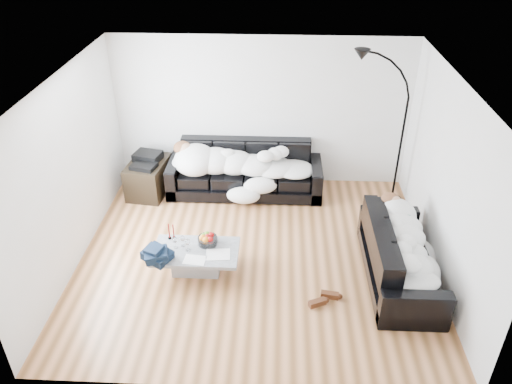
{
  "coord_description": "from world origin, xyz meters",
  "views": [
    {
      "loc": [
        0.29,
        -5.69,
        4.56
      ],
      "look_at": [
        0.0,
        0.3,
        0.9
      ],
      "focal_mm": 35.0,
      "sensor_mm": 36.0,
      "label": 1
    }
  ],
  "objects_px": {
    "sofa_right": "(401,254)",
    "candle_left": "(169,231)",
    "stereo": "(146,159)",
    "coffee_table": "(197,260)",
    "wine_glass_b": "(175,243)",
    "av_cabinet": "(149,177)",
    "sofa_back": "(245,170)",
    "sleeper_back": "(245,160)",
    "floor_lamp": "(401,140)",
    "wine_glass_a": "(183,241)",
    "sleeper_right": "(404,240)",
    "shoes": "(323,299)",
    "wine_glass_c": "(188,245)",
    "fruit_bowl": "(208,239)",
    "candle_right": "(173,232)"
  },
  "relations": [
    {
      "from": "sofa_right",
      "to": "sleeper_back",
      "type": "distance_m",
      "value": 3.09
    },
    {
      "from": "shoes",
      "to": "floor_lamp",
      "type": "height_order",
      "value": "floor_lamp"
    },
    {
      "from": "sofa_right",
      "to": "candle_left",
      "type": "bearing_deg",
      "value": 85.16
    },
    {
      "from": "sleeper_right",
      "to": "wine_glass_a",
      "type": "bearing_deg",
      "value": 87.79
    },
    {
      "from": "floor_lamp",
      "to": "wine_glass_a",
      "type": "bearing_deg",
      "value": -130.14
    },
    {
      "from": "coffee_table",
      "to": "wine_glass_c",
      "type": "bearing_deg",
      "value": -175.81
    },
    {
      "from": "wine_glass_b",
      "to": "candle_left",
      "type": "height_order",
      "value": "candle_left"
    },
    {
      "from": "candle_left",
      "to": "stereo",
      "type": "bearing_deg",
      "value": 112.03
    },
    {
      "from": "av_cabinet",
      "to": "wine_glass_c",
      "type": "bearing_deg",
      "value": -55.95
    },
    {
      "from": "candle_right",
      "to": "wine_glass_a",
      "type": "bearing_deg",
      "value": -46.85
    },
    {
      "from": "sofa_back",
      "to": "coffee_table",
      "type": "distance_m",
      "value": 2.22
    },
    {
      "from": "sleeper_back",
      "to": "wine_glass_c",
      "type": "height_order",
      "value": "sleeper_back"
    },
    {
      "from": "coffee_table",
      "to": "floor_lamp",
      "type": "height_order",
      "value": "floor_lamp"
    },
    {
      "from": "wine_glass_c",
      "to": "shoes",
      "type": "height_order",
      "value": "wine_glass_c"
    },
    {
      "from": "sleeper_back",
      "to": "sleeper_right",
      "type": "xyz_separation_m",
      "value": [
        2.23,
        -2.12,
        -0.01
      ]
    },
    {
      "from": "wine_glass_b",
      "to": "stereo",
      "type": "xyz_separation_m",
      "value": [
        -0.85,
        1.99,
        0.23
      ]
    },
    {
      "from": "av_cabinet",
      "to": "candle_left",
      "type": "bearing_deg",
      "value": -60.65
    },
    {
      "from": "av_cabinet",
      "to": "floor_lamp",
      "type": "bearing_deg",
      "value": 6.6
    },
    {
      "from": "coffee_table",
      "to": "stereo",
      "type": "distance_m",
      "value": 2.38
    },
    {
      "from": "wine_glass_c",
      "to": "sleeper_right",
      "type": "bearing_deg",
      "value": -0.32
    },
    {
      "from": "sofa_right",
      "to": "wine_glass_c",
      "type": "xyz_separation_m",
      "value": [
        -2.86,
        0.02,
        0.03
      ]
    },
    {
      "from": "sleeper_right",
      "to": "shoes",
      "type": "relative_size",
      "value": 4.39
    },
    {
      "from": "fruit_bowl",
      "to": "floor_lamp",
      "type": "distance_m",
      "value": 3.5
    },
    {
      "from": "wine_glass_a",
      "to": "candle_left",
      "type": "height_order",
      "value": "candle_left"
    },
    {
      "from": "wine_glass_b",
      "to": "candle_left",
      "type": "relative_size",
      "value": 0.65
    },
    {
      "from": "wine_glass_b",
      "to": "av_cabinet",
      "type": "relative_size",
      "value": 0.19
    },
    {
      "from": "wine_glass_b",
      "to": "stereo",
      "type": "relative_size",
      "value": 0.37
    },
    {
      "from": "sleeper_right",
      "to": "av_cabinet",
      "type": "bearing_deg",
      "value": 62.13
    },
    {
      "from": "sofa_back",
      "to": "wine_glass_c",
      "type": "xyz_separation_m",
      "value": [
        -0.63,
        -2.15,
        0.0
      ]
    },
    {
      "from": "floor_lamp",
      "to": "sleeper_back",
      "type": "bearing_deg",
      "value": -162.92
    },
    {
      "from": "sofa_right",
      "to": "wine_glass_c",
      "type": "height_order",
      "value": "sofa_right"
    },
    {
      "from": "stereo",
      "to": "floor_lamp",
      "type": "xyz_separation_m",
      "value": [
        4.18,
        -0.05,
        0.47
      ]
    },
    {
      "from": "sofa_back",
      "to": "sleeper_back",
      "type": "xyz_separation_m",
      "value": [
        0.0,
        -0.05,
        0.21
      ]
    },
    {
      "from": "coffee_table",
      "to": "candle_left",
      "type": "height_order",
      "value": "candle_left"
    },
    {
      "from": "sofa_right",
      "to": "sleeper_right",
      "type": "xyz_separation_m",
      "value": [
        -0.0,
        0.0,
        0.23
      ]
    },
    {
      "from": "sleeper_back",
      "to": "fruit_bowl",
      "type": "height_order",
      "value": "sleeper_back"
    },
    {
      "from": "sleeper_back",
      "to": "wine_glass_b",
      "type": "relative_size",
      "value": 13.56
    },
    {
      "from": "sleeper_right",
      "to": "candle_left",
      "type": "bearing_deg",
      "value": 85.16
    },
    {
      "from": "sleeper_back",
      "to": "av_cabinet",
      "type": "xyz_separation_m",
      "value": [
        -1.66,
        -0.06,
        -0.35
      ]
    },
    {
      "from": "wine_glass_a",
      "to": "coffee_table",
      "type": "bearing_deg",
      "value": -25.69
    },
    {
      "from": "wine_glass_c",
      "to": "floor_lamp",
      "type": "xyz_separation_m",
      "value": [
        3.15,
        1.99,
        0.69
      ]
    },
    {
      "from": "sofa_back",
      "to": "shoes",
      "type": "distance_m",
      "value": 2.97
    },
    {
      "from": "av_cabinet",
      "to": "wine_glass_a",
      "type": "bearing_deg",
      "value": -56.83
    },
    {
      "from": "sofa_back",
      "to": "av_cabinet",
      "type": "xyz_separation_m",
      "value": [
        -1.66,
        -0.11,
        -0.13
      ]
    },
    {
      "from": "shoes",
      "to": "floor_lamp",
      "type": "bearing_deg",
      "value": 48.37
    },
    {
      "from": "stereo",
      "to": "sleeper_back",
      "type": "bearing_deg",
      "value": 15.82
    },
    {
      "from": "av_cabinet",
      "to": "wine_glass_b",
      "type": "bearing_deg",
      "value": -59.61
    },
    {
      "from": "candle_left",
      "to": "sleeper_right",
      "type": "bearing_deg",
      "value": -4.84
    },
    {
      "from": "shoes",
      "to": "wine_glass_b",
      "type": "bearing_deg",
      "value": 149.66
    },
    {
      "from": "stereo",
      "to": "coffee_table",
      "type": "bearing_deg",
      "value": -47.12
    }
  ]
}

